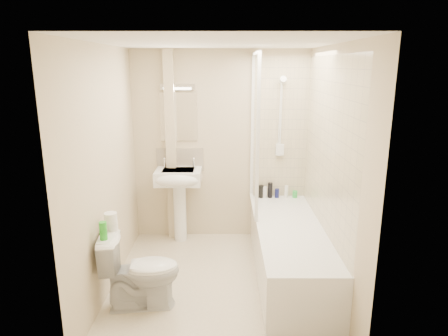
{
  "coord_description": "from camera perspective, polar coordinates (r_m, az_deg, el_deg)",
  "views": [
    {
      "loc": [
        0.07,
        -3.73,
        2.21
      ],
      "look_at": [
        0.05,
        0.2,
        1.19
      ],
      "focal_mm": 32.0,
      "sensor_mm": 36.0,
      "label": 1
    }
  ],
  "objects": [
    {
      "name": "floor",
      "position": [
        4.33,
        -0.7,
        -16.13
      ],
      "size": [
        2.5,
        2.5,
        0.0
      ],
      "primitive_type": "plane",
      "color": "beige",
      "rests_on": "ground"
    },
    {
      "name": "wall_back",
      "position": [
        5.08,
        -0.51,
        3.07
      ],
      "size": [
        2.2,
        0.02,
        2.4
      ],
      "primitive_type": "cube",
      "color": "beige",
      "rests_on": "ground"
    },
    {
      "name": "wall_left",
      "position": [
        4.03,
        -16.58,
        -0.57
      ],
      "size": [
        0.02,
        2.5,
        2.4
      ],
      "primitive_type": "cube",
      "color": "beige",
      "rests_on": "ground"
    },
    {
      "name": "wall_right",
      "position": [
        3.99,
        15.23,
        -0.61
      ],
      "size": [
        0.02,
        2.5,
        2.4
      ],
      "primitive_type": "cube",
      "color": "beige",
      "rests_on": "ground"
    },
    {
      "name": "ceiling",
      "position": [
        3.73,
        -0.81,
        17.48
      ],
      "size": [
        2.2,
        2.5,
        0.02
      ],
      "primitive_type": "cube",
      "color": "white",
      "rests_on": "wall_back"
    },
    {
      "name": "tile_back",
      "position": [
        5.07,
        8.03,
        5.5
      ],
      "size": [
        0.7,
        0.01,
        1.75
      ],
      "primitive_type": "cube",
      "color": "beige",
      "rests_on": "wall_back"
    },
    {
      "name": "tile_right",
      "position": [
        4.13,
        14.58,
        3.13
      ],
      "size": [
        0.01,
        2.1,
        1.75
      ],
      "primitive_type": "cube",
      "color": "beige",
      "rests_on": "wall_right"
    },
    {
      "name": "pipe_boxing",
      "position": [
        5.06,
        -7.55,
        2.91
      ],
      "size": [
        0.12,
        0.12,
        2.4
      ],
      "primitive_type": "cube",
      "color": "beige",
      "rests_on": "ground"
    },
    {
      "name": "splashback",
      "position": [
        5.14,
        -6.31,
        1.18
      ],
      "size": [
        0.6,
        0.02,
        0.3
      ],
      "primitive_type": "cube",
      "color": "beige",
      "rests_on": "wall_back"
    },
    {
      "name": "mirror",
      "position": [
        5.04,
        -6.49,
        7.27
      ],
      "size": [
        0.46,
        0.01,
        0.6
      ],
      "primitive_type": "cube",
      "color": "white",
      "rests_on": "wall_back"
    },
    {
      "name": "strip_light",
      "position": [
        4.98,
        -6.64,
        11.46
      ],
      "size": [
        0.42,
        0.07,
        0.07
      ],
      "primitive_type": "cube",
      "color": "silver",
      "rests_on": "wall_back"
    },
    {
      "name": "bathtub",
      "position": [
        4.42,
        9.3,
        -11.4
      ],
      "size": [
        0.7,
        2.1,
        0.55
      ],
      "color": "white",
      "rests_on": "ground"
    },
    {
      "name": "shower_screen",
      "position": [
        4.6,
        4.42,
        4.99
      ],
      "size": [
        0.04,
        0.92,
        1.8
      ],
      "color": "white",
      "rests_on": "bathtub"
    },
    {
      "name": "shower_fixture",
      "position": [
        5.01,
        8.13,
        6.78
      ],
      "size": [
        0.1,
        0.16,
        0.99
      ],
      "color": "white",
      "rests_on": "wall_back"
    },
    {
      "name": "pedestal_sink",
      "position": [
        4.99,
        -6.52,
        -2.45
      ],
      "size": [
        0.56,
        0.5,
        1.08
      ],
      "color": "white",
      "rests_on": "ground"
    },
    {
      "name": "bottle_black_a",
      "position": [
        5.15,
        5.3,
        -3.36
      ],
      "size": [
        0.07,
        0.07,
        0.16
      ],
      "primitive_type": "cylinder",
      "color": "black",
      "rests_on": "bathtub"
    },
    {
      "name": "bottle_white_a",
      "position": [
        5.16,
        5.81,
        -3.46
      ],
      "size": [
        0.06,
        0.06,
        0.14
      ],
      "primitive_type": "cylinder",
      "color": "silver",
      "rests_on": "bathtub"
    },
    {
      "name": "bottle_black_b",
      "position": [
        5.16,
        6.61,
        -3.17
      ],
      "size": [
        0.06,
        0.06,
        0.2
      ],
      "primitive_type": "cylinder",
      "color": "black",
      "rests_on": "bathtub"
    },
    {
      "name": "bottle_blue",
      "position": [
        5.18,
        7.57,
        -3.59
      ],
      "size": [
        0.05,
        0.05,
        0.12
      ],
      "primitive_type": "cylinder",
      "color": "#121650",
      "rests_on": "bathtub"
    },
    {
      "name": "bottle_white_b",
      "position": [
        5.19,
        8.88,
        -3.36
      ],
      "size": [
        0.05,
        0.05,
        0.16
      ],
      "primitive_type": "cylinder",
      "color": "white",
      "rests_on": "bathtub"
    },
    {
      "name": "bottle_green",
      "position": [
        5.22,
        10.09,
        -3.71
      ],
      "size": [
        0.06,
        0.06,
        0.09
      ],
      "primitive_type": "cylinder",
      "color": "green",
      "rests_on": "bathtub"
    },
    {
      "name": "toilet",
      "position": [
        3.89,
        -11.81,
        -14.15
      ],
      "size": [
        0.56,
        0.8,
        0.72
      ],
      "primitive_type": "imported",
      "rotation": [
        0.0,
        0.0,
        1.69
      ],
      "color": "white",
      "rests_on": "ground"
    },
    {
      "name": "toilet_roll_lower",
      "position": [
        3.87,
        -15.65,
        -7.93
      ],
      "size": [
        0.1,
        0.1,
        0.09
      ],
      "primitive_type": "cylinder",
      "color": "white",
      "rests_on": "toilet"
    },
    {
      "name": "toilet_roll_upper",
      "position": [
        3.82,
        -15.9,
        -6.82
      ],
      "size": [
        0.12,
        0.12,
        0.09
      ],
      "primitive_type": "cylinder",
      "color": "white",
      "rests_on": "toilet_roll_lower"
    },
    {
      "name": "green_bottle",
      "position": [
        3.68,
        -16.86,
        -8.58
      ],
      "size": [
        0.07,
        0.07,
        0.16
      ],
      "primitive_type": "cylinder",
      "color": "green",
      "rests_on": "toilet"
    }
  ]
}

